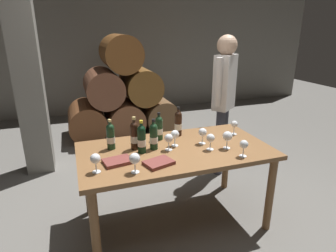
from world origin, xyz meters
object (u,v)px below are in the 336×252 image
at_px(leather_ledger, 159,163).
at_px(wine_glass_1, 211,139).
at_px(wine_bottle_2, 154,136).
at_px(tasting_notebook, 118,161).
at_px(wine_glass_4, 95,159).
at_px(wine_glass_7, 135,159).
at_px(wine_bottle_0, 142,139).
at_px(wine_glass_0, 203,133).
at_px(wine_glass_8, 227,137).
at_px(dining_table, 175,158).
at_px(wine_glass_5, 175,135).
at_px(sommelier_presenting, 224,93).
at_px(wine_bottle_1, 178,123).
at_px(wine_bottle_4, 159,128).
at_px(wine_glass_6, 234,125).
at_px(wine_glass_3, 244,145).
at_px(wine_bottle_3, 134,135).
at_px(wine_bottle_5, 111,136).
at_px(wine_glass_2, 169,139).

bearing_deg(leather_ledger, wine_glass_1, -3.35).
relative_size(wine_bottle_2, tasting_notebook, 1.27).
distance_m(wine_glass_4, leather_ledger, 0.49).
height_order(wine_bottle_2, leather_ledger, wine_bottle_2).
xyz_separation_m(wine_glass_1, wine_glass_7, (-0.72, -0.20, 0.01)).
relative_size(tasting_notebook, leather_ledger, 1.00).
bearing_deg(wine_bottle_0, wine_glass_0, 1.14).
relative_size(wine_glass_1, wine_glass_8, 0.92).
bearing_deg(dining_table, wine_bottle_0, 176.36).
height_order(wine_glass_5, sommelier_presenting, sommelier_presenting).
bearing_deg(wine_bottle_0, wine_glass_1, -13.28).
bearing_deg(wine_glass_1, leather_ledger, -166.19).
xyz_separation_m(wine_bottle_1, wine_glass_0, (0.13, -0.28, -0.02)).
height_order(wine_bottle_4, wine_glass_4, wine_bottle_4).
bearing_deg(wine_bottle_2, wine_glass_1, -20.98).
distance_m(wine_bottle_2, wine_glass_0, 0.46).
bearing_deg(sommelier_presenting, wine_bottle_0, -148.64).
bearing_deg(wine_glass_4, wine_bottle_4, 36.92).
xyz_separation_m(wine_bottle_0, wine_bottle_4, (0.23, 0.24, -0.01)).
height_order(dining_table, wine_bottle_4, wine_bottle_4).
distance_m(leather_ledger, sommelier_presenting, 1.53).
height_order(wine_glass_0, wine_glass_6, wine_glass_0).
distance_m(wine_bottle_1, wine_glass_3, 0.73).
bearing_deg(wine_glass_4, wine_bottle_2, 27.78).
relative_size(wine_glass_0, wine_glass_6, 1.06).
bearing_deg(wine_bottle_3, wine_bottle_2, -18.92).
xyz_separation_m(wine_glass_0, wine_glass_6, (0.41, 0.12, -0.01)).
bearing_deg(leather_ledger, wine_bottle_5, 108.30).
distance_m(wine_glass_6, sommelier_presenting, 0.66).
bearing_deg(wine_bottle_3, wine_bottle_1, 21.73).
bearing_deg(wine_glass_0, wine_glass_6, 16.23).
distance_m(wine_glass_3, sommelier_presenting, 1.18).
xyz_separation_m(wine_bottle_5, wine_glass_0, (0.82, -0.16, -0.01)).
bearing_deg(wine_glass_4, wine_glass_2, 18.15).
relative_size(wine_bottle_5, wine_glass_3, 1.88).
relative_size(wine_glass_1, wine_glass_7, 0.95).
bearing_deg(wine_glass_6, wine_bottle_5, 178.29).
xyz_separation_m(wine_glass_0, wine_glass_8, (0.16, -0.17, 0.01)).
bearing_deg(sommelier_presenting, tasting_notebook, -148.90).
distance_m(wine_bottle_0, wine_glass_0, 0.58).
relative_size(wine_bottle_1, wine_glass_3, 2.01).
distance_m(wine_bottle_4, wine_glass_2, 0.27).
bearing_deg(sommelier_presenting, wine_glass_4, -148.95).
bearing_deg(tasting_notebook, sommelier_presenting, 21.34).
relative_size(dining_table, wine_glass_4, 11.25).
distance_m(wine_glass_2, wine_glass_5, 0.11).
bearing_deg(wine_glass_7, wine_glass_4, 160.22).
height_order(wine_bottle_3, sommelier_presenting, sommelier_presenting).
xyz_separation_m(wine_bottle_1, wine_glass_7, (-0.58, -0.63, -0.02)).
relative_size(wine_glass_5, sommelier_presenting, 0.09).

